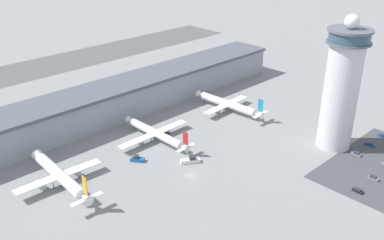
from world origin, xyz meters
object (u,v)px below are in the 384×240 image
Objects in this scene: control_tower at (341,87)px; car_red_hatchback at (370,144)px; airplane_gate_delta at (228,104)px; car_white_wagon at (373,178)px; car_navy_sedan at (356,154)px; service_truck_baggage at (166,133)px; airplane_gate_bravo at (60,176)px; car_maroon_suv at (358,191)px; service_truck_catering at (191,160)px; service_truck_fuel at (137,159)px; airplane_gate_charlie at (155,133)px; car_yellow_taxi at (383,136)px.

control_tower is 13.08× the size of car_red_hatchback.
airplane_gate_delta is 9.85× the size of car_white_wagon.
service_truck_baggage is at bearing 122.96° from car_navy_sedan.
airplane_gate_bravo reaches higher than car_maroon_suv.
airplane_gate_delta is (-5.85, 59.46, -24.41)m from control_tower.
car_white_wagon is (92.38, -82.77, -4.09)m from airplane_gate_bravo.
service_truck_catering is 1.89× the size of car_navy_sedan.
service_truck_fuel reaches higher than car_red_hatchback.
service_truck_baggage is 89.98m from car_maroon_suv.
control_tower is 1.36× the size of airplane_gate_bravo.
airplane_gate_charlie reaches higher than car_white_wagon.
airplane_gate_bravo is at bearing 149.80° from car_red_hatchback.
car_navy_sedan is (55.06, -72.39, -3.15)m from airplane_gate_charlie.
airplane_gate_delta reaches higher than car_red_hatchback.
airplane_gate_bravo is 9.34× the size of car_yellow_taxi.
airplane_gate_charlie reaches higher than service_truck_fuel.
airplane_gate_bravo is at bearing 170.27° from service_truck_fuel.
airplane_gate_charlie is at bearing 108.52° from car_maroon_suv.
service_truck_catering is (-2.15, -25.97, -2.72)m from airplane_gate_charlie.
car_maroon_suv is at bearing 179.68° from car_white_wagon.
service_truck_fuel is (-73.56, 51.19, -27.52)m from control_tower.
car_white_wagon is 19.29m from car_navy_sedan.
car_yellow_taxi is 41.08m from car_white_wagon.
service_truck_baggage is at bearing 22.28° from service_truck_fuel.
airplane_gate_charlie is at bearing 127.25° from car_navy_sedan.
airplane_gate_charlie is 9.29× the size of car_red_hatchback.
car_white_wagon is at bearing -41.86° from airplane_gate_bravo.
airplane_gate_delta reaches higher than service_truck_catering.
service_truck_fuel is 27.19m from service_truck_baggage.
service_truck_catering is at bearing -24.83° from airplane_gate_bravo.
airplane_gate_delta reaches higher than car_navy_sedan.
airplane_gate_bravo reaches higher than car_white_wagon.
service_truck_fuel is at bearing 127.63° from car_white_wagon.
control_tower reaches higher than car_navy_sedan.
service_truck_baggage reaches higher than car_maroon_suv.
control_tower is at bearing 61.44° from car_white_wagon.
service_truck_catering is at bearing 150.34° from car_yellow_taxi.
airplane_gate_bravo reaches higher than service_truck_catering.
service_truck_fuel is (32.93, -5.64, -3.71)m from airplane_gate_bravo.
airplane_gate_delta is 87.94m from car_maroon_suv.
airplane_gate_delta is at bearing -2.76° from service_truck_baggage.
service_truck_baggage reaches higher than car_red_hatchback.
service_truck_catering is 22.99m from service_truck_fuel.
airplane_gate_bravo is at bearing 133.91° from car_maroon_suv.
airplane_gate_delta is 57.87m from service_truck_catering.
control_tower reaches higher than car_white_wagon.
airplane_gate_charlie reaches higher than car_red_hatchback.
airplane_gate_bravo reaches higher than car_yellow_taxi.
car_white_wagon is (41.65, -86.26, -3.19)m from airplane_gate_charlie.
car_red_hatchback is at bearing -75.93° from airplane_gate_delta.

